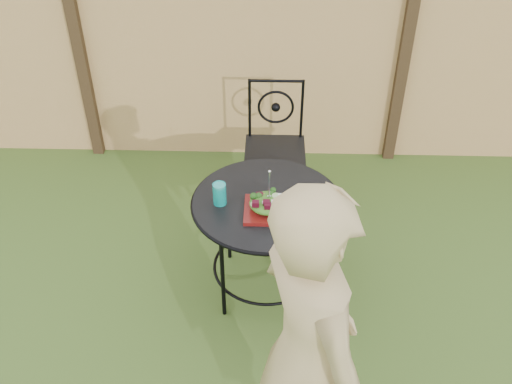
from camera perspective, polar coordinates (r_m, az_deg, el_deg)
ground at (r=3.57m, az=-3.09°, el=-15.59°), size 60.00×60.00×0.00m
fence at (r=4.74m, az=-1.48°, el=13.76°), size 8.00×0.12×1.90m
patio_table at (r=3.52m, az=1.09°, el=-2.64°), size 0.92×0.92×0.72m
patio_chair at (r=4.38m, az=1.92°, el=5.01°), size 0.46×0.46×0.95m
diner at (r=2.46m, az=5.22°, el=-15.91°), size 0.68×0.76×1.76m
salad_plate at (r=3.34m, az=1.13°, el=-1.81°), size 0.27×0.27×0.02m
salad at (r=3.31m, az=1.14°, el=-1.12°), size 0.21×0.21×0.08m
fork at (r=3.23m, az=1.34°, el=0.69°), size 0.01×0.01×0.18m
drinking_glass at (r=3.37m, az=-3.66°, el=-0.18°), size 0.08×0.08×0.14m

